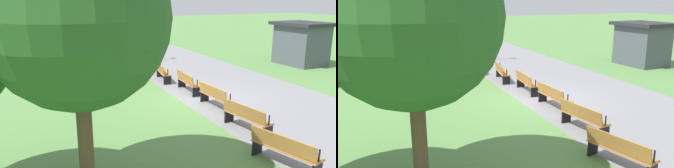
{
  "view_description": "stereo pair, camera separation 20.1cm",
  "coord_description": "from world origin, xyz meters",
  "views": [
    {
      "loc": [
        12.09,
        -6.56,
        4.17
      ],
      "look_at": [
        0.0,
        -1.55,
        0.8
      ],
      "focal_mm": 36.35,
      "sensor_mm": 36.0,
      "label": 1
    },
    {
      "loc": [
        12.17,
        -6.37,
        4.17
      ],
      "look_at": [
        0.0,
        -1.55,
        0.8
      ],
      "focal_mm": 36.35,
      "sensor_mm": 36.0,
      "label": 2
    }
  ],
  "objects": [
    {
      "name": "path_paving",
      "position": [
        0.0,
        2.18,
        0.0
      ],
      "size": [
        41.02,
        6.28,
        0.01
      ],
      "primitive_type": "cube",
      "color": "gray",
      "rests_on": "ground"
    },
    {
      "name": "trash_bin",
      "position": [
        -14.64,
        -3.73,
        0.41
      ],
      "size": [
        0.44,
        0.44,
        0.81
      ],
      "primitive_type": "cylinder",
      "color": "#2D512D",
      "rests_on": "ground"
    },
    {
      "name": "bench_8",
      "position": [
        5.99,
        -0.89,
        0.48
      ],
      "size": [
        1.89,
        0.95,
        0.89
      ],
      "rotation": [
        0.0,
        0.0,
        0.28
      ],
      "color": "#B27538",
      "rests_on": "ground"
    },
    {
      "name": "bench_4",
      "position": [
        -3.62,
        -0.37,
        0.48
      ],
      "size": [
        1.88,
        0.77,
        0.89
      ],
      "rotation": [
        0.0,
        0.0,
        -0.17
      ],
      "color": "#B27538",
      "rests_on": "ground"
    },
    {
      "name": "bench_6",
      "position": [
        1.21,
        -0.1,
        0.48
      ],
      "size": [
        1.85,
        0.57,
        0.89
      ],
      "rotation": [
        0.0,
        0.0,
        0.06
      ],
      "color": "#B27538",
      "rests_on": "ground"
    },
    {
      "name": "bench_7",
      "position": [
        3.62,
        -0.37,
        0.48
      ],
      "size": [
        1.88,
        0.77,
        0.89
      ],
      "rotation": [
        0.0,
        0.0,
        0.17
      ],
      "color": "#B27538",
      "rests_on": "ground"
    },
    {
      "name": "person_seated",
      "position": [
        -7.98,
        -1.64,
        0.64
      ],
      "size": [
        0.48,
        0.59,
        1.2
      ],
      "rotation": [
        0.0,
        0.0,
        -0.39
      ],
      "color": "#2D3347",
      "rests_on": "ground"
    },
    {
      "name": "bench_1",
      "position": [
        -10.47,
        -2.7,
        0.48
      ],
      "size": [
        1.83,
        1.29,
        0.89
      ],
      "rotation": [
        0.0,
        0.0,
        -0.5
      ],
      "color": "#B27538",
      "rests_on": "ground"
    },
    {
      "name": "bench_3",
      "position": [
        -5.99,
        -0.89,
        0.48
      ],
      "size": [
        1.89,
        0.95,
        0.89
      ],
      "rotation": [
        0.0,
        0.0,
        -0.28
      ],
      "color": "#B27538",
      "rests_on": "ground"
    },
    {
      "name": "bench_5",
      "position": [
        -1.21,
        -0.1,
        0.48
      ],
      "size": [
        1.85,
        0.57,
        0.89
      ],
      "rotation": [
        0.0,
        0.0,
        -0.06
      ],
      "color": "#B27538",
      "rests_on": "ground"
    },
    {
      "name": "bench_0",
      "position": [
        -12.54,
        -3.97,
        0.48
      ],
      "size": [
        1.77,
        1.43,
        0.89
      ],
      "rotation": [
        0.0,
        0.0,
        -0.61
      ],
      "color": "#B27538",
      "rests_on": "ground"
    },
    {
      "name": "ground_plane",
      "position": [
        0.0,
        0.0,
        0.0
      ],
      "size": [
        120.0,
        120.0,
        0.0
      ],
      "primitive_type": "plane",
      "color": "#5B8C47"
    },
    {
      "name": "lamp_post",
      "position": [
        -9.35,
        0.08,
        2.89
      ],
      "size": [
        0.32,
        0.32,
        4.17
      ],
      "color": "black",
      "rests_on": "ground"
    },
    {
      "name": "bench_2",
      "position": [
        -8.28,
        -1.68,
        0.48
      ],
      "size": [
        1.87,
        1.13,
        0.89
      ],
      "rotation": [
        0.0,
        0.0,
        -0.39
      ],
      "color": "#B27538",
      "rests_on": "ground"
    },
    {
      "name": "tree_0",
      "position": [
        5.02,
        -5.59,
        3.76
      ],
      "size": [
        3.84,
        3.84,
        5.7
      ],
      "color": "brown",
      "rests_on": "ground"
    },
    {
      "name": "kiosk",
      "position": [
        -4.34,
        9.29,
        1.36
      ],
      "size": [
        3.4,
        2.89,
        2.65
      ],
      "rotation": [
        0.0,
        0.0,
        0.07
      ],
      "color": "#4C515B",
      "rests_on": "ground"
    }
  ]
}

